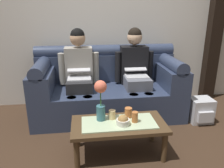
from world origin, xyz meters
TOP-DOWN VIEW (x-y plane):
  - ground_plane at (0.00, 0.00)m, footprint 14.00×14.00m
  - back_wall_patterned at (0.00, 1.70)m, footprint 6.00×0.12m
  - timber_pillar at (1.77, 1.58)m, footprint 0.20×0.20m
  - couch at (-0.00, 1.17)m, footprint 2.04×0.88m
  - person_left at (-0.40, 1.17)m, footprint 0.56×0.67m
  - person_right at (0.40, 1.17)m, footprint 0.56×0.67m
  - coffee_table at (0.00, 0.16)m, footprint 0.96×0.48m
  - flower_vase at (-0.17, 0.24)m, footprint 0.13×0.13m
  - snack_bowl at (0.03, 0.11)m, footprint 0.13×0.13m
  - cup_near_left at (0.16, 0.15)m, footprint 0.06×0.06m
  - cup_near_right at (-0.06, 0.25)m, footprint 0.07×0.07m
  - cup_far_center at (0.12, 0.26)m, footprint 0.08×0.08m
  - backpack_right at (1.21, 0.73)m, footprint 0.29×0.30m

SIDE VIEW (x-z plane):
  - ground_plane at x=0.00m, z-range 0.00..0.00m
  - backpack_right at x=1.21m, z-range 0.00..0.33m
  - coffee_table at x=0.00m, z-range 0.13..0.50m
  - couch at x=0.00m, z-range -0.11..0.86m
  - snack_bowl at x=0.03m, z-range 0.36..0.47m
  - cup_near_right at x=-0.06m, z-range 0.37..0.47m
  - cup_far_center at x=0.12m, z-range 0.37..0.48m
  - cup_near_left at x=0.16m, z-range 0.37..0.48m
  - flower_vase at x=-0.17m, z-range 0.41..0.83m
  - person_right at x=0.40m, z-range 0.05..1.27m
  - person_left at x=-0.40m, z-range 0.05..1.27m
  - back_wall_patterned at x=0.00m, z-range 0.00..2.90m
  - timber_pillar at x=1.77m, z-range 0.00..2.90m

